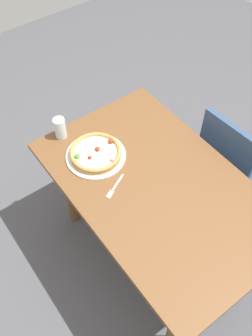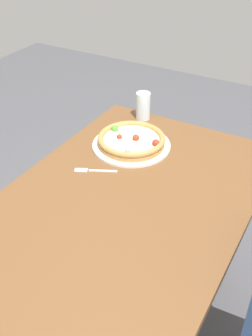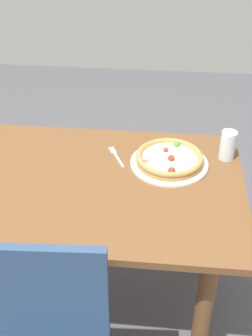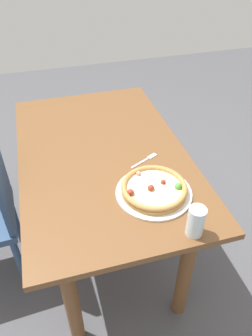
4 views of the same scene
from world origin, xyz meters
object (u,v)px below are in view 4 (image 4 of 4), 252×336
Objects in this scene: dining_table at (103,171)px; plate at (154,193)px; pizza at (154,188)px; fork at (146,160)px; drinking_glass at (196,221)px.

plate is at bearing 22.93° from dining_table.
pizza is 1.83× the size of fork.
pizza is (0.35, 0.15, 0.16)m from dining_table.
dining_table is 10.23× the size of drinking_glass.
dining_table is 0.41m from pizza.
fork is 0.48m from drinking_glass.
fork is at bearing 58.29° from dining_table.
pizza reaches higher than dining_table.
drinking_glass is (0.48, 0.03, 0.06)m from fork.
fork reaches higher than dining_table.
dining_table is 8.48× the size of fork.
plate is 0.24m from fork.
plate is (0.35, 0.15, 0.13)m from dining_table.
drinking_glass reaches higher than plate.
drinking_glass is at bearing -112.60° from fork.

